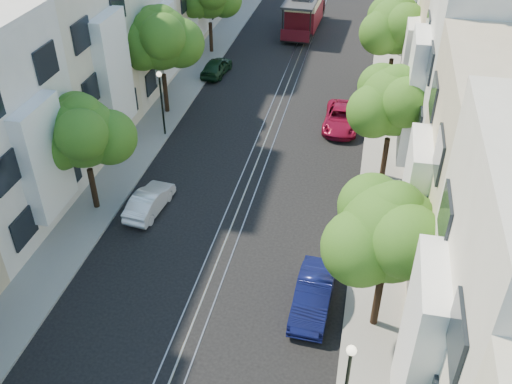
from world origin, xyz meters
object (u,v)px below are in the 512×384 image
Objects in this scene: tree_w_c at (161,40)px; lamp_east at (347,377)px; parked_car_w_mid at (150,201)px; tree_e_d at (397,27)px; tree_e_c at (394,103)px; lamp_west at (161,94)px; parked_car_w_far at (216,67)px; tree_w_b at (83,134)px; tree_e_b at (390,235)px; parked_car_e_mid at (313,295)px; parked_car_e_far at (341,118)px; cable_car at (305,9)px.

tree_w_c reaches higher than lamp_east.
tree_w_c is 1.71× the size of lamp_east.
parked_car_w_mid is at bearing 135.86° from lamp_east.
tree_e_d is 1.87× the size of parked_car_w_mid.
tree_e_c is 1.57× the size of lamp_west.
parked_car_w_mid is at bearing 99.19° from parked_car_w_far.
parked_car_w_mid is at bearing 8.44° from tree_w_b.
tree_w_c is 1.94× the size of parked_car_w_mid.
lamp_east is at bearing -100.93° from tree_e_b.
parked_car_e_mid is (-1.64, 5.45, -2.16)m from lamp_east.
parked_car_e_mid is 0.90× the size of parked_car_e_far.
tree_e_d is at bearing -54.73° from cable_car.
tree_w_b is 1.66× the size of parked_car_w_far.
parked_car_e_mid is (5.16, -33.50, -1.26)m from cable_car.
tree_e_b is 22.00m from tree_e_d.
parked_car_e_mid is 24.56m from parked_car_w_far.
tree_e_b is 0.77× the size of cable_car.
tree_e_d is at bearing -119.26° from parked_car_w_mid.
cable_car is 18.26m from parked_car_e_far.
cable_car is (6.64, 17.98, -3.12)m from tree_w_c.
tree_w_c reaches higher than cable_car.
tree_e_b is 13.50m from parked_car_w_mid.
cable_car is 1.87× the size of parked_car_e_far.
tree_w_b is 11.02m from tree_w_c.
tree_e_d is 27.07m from lamp_east.
parked_car_w_far is at bearing -80.21° from parked_car_w_mid.
tree_w_c is at bearing 90.00° from tree_w_b.
tree_e_c is 1.73× the size of parked_car_w_far.
parked_car_e_far is (-0.26, 15.97, -0.05)m from parked_car_e_mid.
parked_car_e_far is (-2.86, -5.56, -4.23)m from tree_e_d.
tree_w_b is at bearing 160.85° from tree_e_b.
parked_car_w_far is at bearing 119.45° from tree_e_b.
tree_e_d is 1.64× the size of parked_car_e_mid.
tree_e_c reaches higher than parked_car_w_mid.
parked_car_w_far is at bearing 77.21° from tree_w_c.
tree_e_d is 0.97× the size of tree_w_c.
parked_car_e_mid is 1.11× the size of parked_car_w_far.
tree_w_b is at bearing 161.25° from parked_car_e_mid.
parked_car_w_far reaches higher than parked_car_w_mid.
lamp_west is (-13.56, 13.02, -1.89)m from tree_e_b.
lamp_west reaches higher than parked_car_e_mid.
tree_w_c is (0.00, 11.00, 0.67)m from tree_w_b.
tree_w_c is at bearing -177.94° from parked_car_e_far.
tree_e_b is at bearing -90.00° from tree_e_c.
tree_w_b is at bearing -95.97° from lamp_west.
parked_car_w_mid is at bearing -76.00° from lamp_west.
tree_w_b reaches higher than parked_car_e_far.
tree_e_b is 1.03× the size of tree_e_c.
parked_car_e_mid is at bearing -78.91° from cable_car.
parked_car_e_mid is at bearing 169.71° from tree_e_b.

